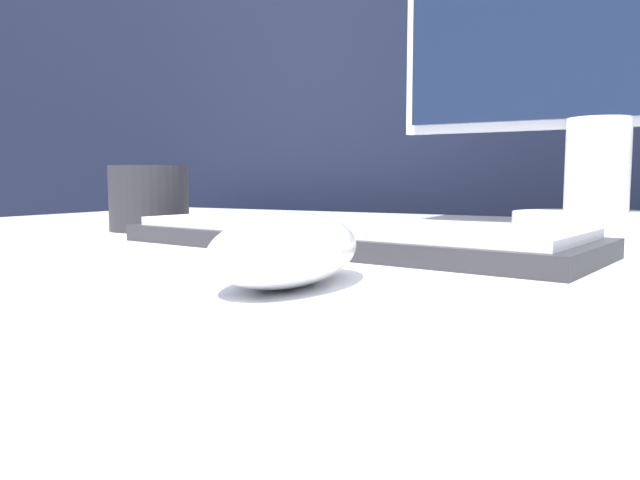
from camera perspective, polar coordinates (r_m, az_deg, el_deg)
partition_panel at (r=1.21m, az=18.38°, el=-0.43°), size 5.00×0.03×1.31m
computer_mouse_near at (r=0.36m, az=-3.02°, el=-0.87°), size 0.08×0.13×0.04m
keyboard at (r=0.56m, az=2.19°, el=0.41°), size 0.45×0.21×0.02m
mug at (r=0.78m, az=-15.35°, el=3.71°), size 0.09×0.09×0.08m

